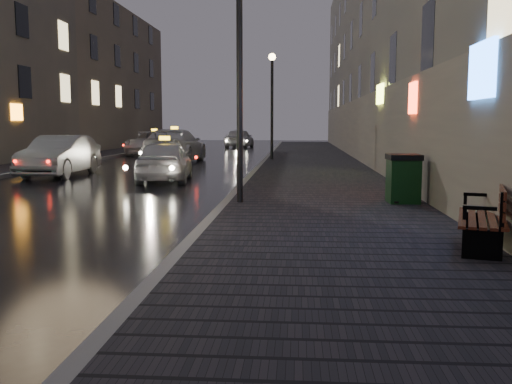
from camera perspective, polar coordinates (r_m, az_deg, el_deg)
ground at (r=7.92m, az=-19.78°, el=-7.84°), size 120.00×120.00×0.00m
sidewalk at (r=28.06m, az=5.69°, el=3.00°), size 4.60×58.00×0.15m
curb at (r=28.10m, az=0.78°, el=3.04°), size 0.20×58.00×0.15m
sidewalk_far at (r=30.46m, az=-18.77°, el=2.97°), size 2.40×58.00×0.15m
curb_far at (r=29.98m, az=-16.48°, el=3.00°), size 0.20×58.00×0.15m
building_near at (r=32.55m, az=11.48°, el=14.77°), size 1.80×50.00×13.00m
building_far_c at (r=49.05m, az=-15.96°, el=10.76°), size 6.00×22.00×11.00m
lamp_near at (r=13.14m, az=-1.66°, el=13.57°), size 0.36×0.36×5.28m
lamp_far at (r=29.06m, az=1.61°, el=9.90°), size 0.36×0.36×5.28m
bench at (r=8.90m, az=22.12°, el=-2.28°), size 1.11×1.94×0.94m
trash_bin at (r=13.45m, az=14.51°, el=1.35°), size 0.75×0.75×1.11m
taxi_near at (r=19.55m, az=-9.09°, el=3.10°), size 2.09×4.25×1.39m
car_left_mid at (r=22.50m, az=-19.01°, el=3.45°), size 1.68×4.62×1.51m
taxi_mid at (r=29.03m, az=-8.13°, el=4.60°), size 2.49×5.81×1.67m
taxi_far at (r=36.32m, az=-10.11°, el=4.85°), size 3.01×5.56×1.48m
car_far at (r=46.07m, az=-1.67°, el=5.39°), size 2.24×4.61×1.52m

